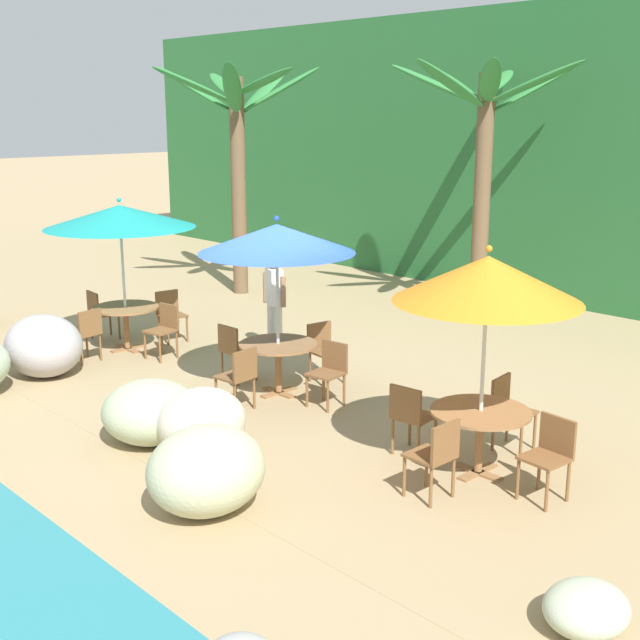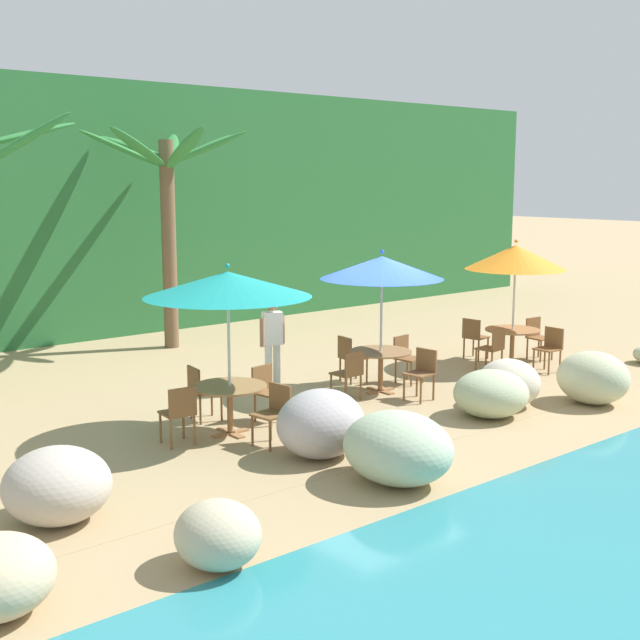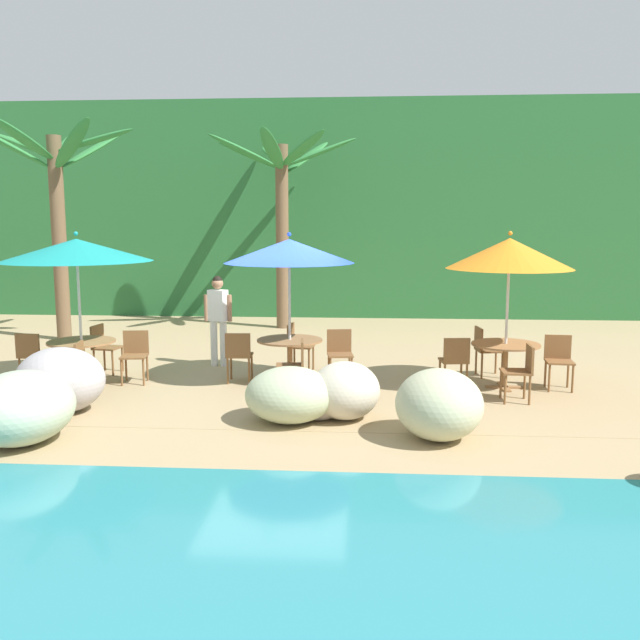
# 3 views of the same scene
# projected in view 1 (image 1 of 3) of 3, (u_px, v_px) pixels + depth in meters

# --- Properties ---
(ground_plane) EXTENTS (120.00, 120.00, 0.00)m
(ground_plane) POSITION_uv_depth(u_px,v_px,m) (263.00, 390.00, 11.89)
(ground_plane) COLOR tan
(terrace_deck) EXTENTS (18.00, 5.20, 0.01)m
(terrace_deck) POSITION_uv_depth(u_px,v_px,m) (263.00, 390.00, 11.89)
(terrace_deck) COLOR tan
(terrace_deck) RESTS_ON ground
(foliage_backdrop) EXTENTS (28.00, 2.40, 6.00)m
(foliage_backdrop) POSITION_uv_depth(u_px,v_px,m) (594.00, 155.00, 17.18)
(foliage_backdrop) COLOR #286633
(foliage_backdrop) RESTS_ON ground
(rock_seawall) EXTENTS (17.12, 3.23, 0.94)m
(rock_seawall) POSITION_uv_depth(u_px,v_px,m) (86.00, 406.00, 10.09)
(rock_seawall) COLOR #B2BAA9
(rock_seawall) RESTS_ON ground
(umbrella_teal) EXTENTS (2.44, 2.44, 2.54)m
(umbrella_teal) POSITION_uv_depth(u_px,v_px,m) (120.00, 216.00, 13.37)
(umbrella_teal) COLOR silver
(umbrella_teal) RESTS_ON ground
(dining_table_teal) EXTENTS (1.10, 1.10, 0.74)m
(dining_table_teal) POSITION_uv_depth(u_px,v_px,m) (126.00, 314.00, 13.77)
(dining_table_teal) COLOR olive
(dining_table_teal) RESTS_ON ground
(chair_teal_seaward) EXTENTS (0.48, 0.48, 0.87)m
(chair_teal_seaward) POSITION_uv_depth(u_px,v_px,m) (165.00, 327.00, 13.35)
(chair_teal_seaward) COLOR brown
(chair_teal_seaward) RESTS_ON ground
(chair_teal_inland) EXTENTS (0.48, 0.47, 0.87)m
(chair_teal_inland) POSITION_uv_depth(u_px,v_px,m) (170.00, 312.00, 14.35)
(chair_teal_inland) COLOR brown
(chair_teal_inland) RESTS_ON ground
(chair_teal_left) EXTENTS (0.46, 0.46, 0.87)m
(chair_teal_left) POSITION_uv_depth(u_px,v_px,m) (99.00, 311.00, 14.38)
(chair_teal_left) COLOR brown
(chair_teal_left) RESTS_ON ground
(chair_teal_right) EXTENTS (0.48, 0.47, 0.87)m
(chair_teal_right) POSITION_uv_depth(u_px,v_px,m) (87.00, 331.00, 13.09)
(chair_teal_right) COLOR brown
(chair_teal_right) RESTS_ON ground
(umbrella_blue) EXTENTS (2.16, 2.16, 2.53)m
(umbrella_blue) POSITION_uv_depth(u_px,v_px,m) (277.00, 239.00, 11.22)
(umbrella_blue) COLOR silver
(umbrella_blue) RESTS_ON ground
(dining_table_blue) EXTENTS (1.10, 1.10, 0.74)m
(dining_table_blue) POSITION_uv_depth(u_px,v_px,m) (278.00, 352.00, 11.61)
(dining_table_blue) COLOR olive
(dining_table_blue) RESTS_ON ground
(chair_blue_seaward) EXTENTS (0.47, 0.48, 0.87)m
(chair_blue_seaward) POSITION_uv_depth(u_px,v_px,m) (330.00, 369.00, 11.19)
(chair_blue_seaward) COLOR brown
(chair_blue_seaward) RESTS_ON ground
(chair_blue_inland) EXTENTS (0.48, 0.47, 0.87)m
(chair_blue_inland) POSITION_uv_depth(u_px,v_px,m) (323.00, 348.00, 12.19)
(chair_blue_inland) COLOR brown
(chair_blue_inland) RESTS_ON ground
(chair_blue_left) EXTENTS (0.44, 0.44, 0.87)m
(chair_blue_left) POSITION_uv_depth(u_px,v_px,m) (234.00, 348.00, 12.14)
(chair_blue_left) COLOR brown
(chair_blue_left) RESTS_ON ground
(chair_blue_right) EXTENTS (0.47, 0.46, 0.87)m
(chair_blue_right) POSITION_uv_depth(u_px,v_px,m) (239.00, 374.00, 10.95)
(chair_blue_right) COLOR brown
(chair_blue_right) RESTS_ON ground
(umbrella_orange) EXTENTS (2.00, 2.00, 2.55)m
(umbrella_orange) POSITION_uv_depth(u_px,v_px,m) (488.00, 279.00, 8.64)
(umbrella_orange) COLOR silver
(umbrella_orange) RESTS_ON ground
(dining_table_orange) EXTENTS (1.10, 1.10, 0.74)m
(dining_table_orange) POSITION_uv_depth(u_px,v_px,m) (480.00, 421.00, 9.03)
(dining_table_orange) COLOR olive
(dining_table_orange) RESTS_ON ground
(chair_orange_seaward) EXTENTS (0.45, 0.46, 0.87)m
(chair_orange_seaward) POSITION_uv_depth(u_px,v_px,m) (550.00, 452.00, 8.47)
(chair_orange_seaward) COLOR brown
(chair_orange_seaward) RESTS_ON ground
(chair_orange_inland) EXTENTS (0.48, 0.47, 0.87)m
(chair_orange_inland) POSITION_uv_depth(u_px,v_px,m) (508.00, 407.00, 9.75)
(chair_orange_inland) COLOR brown
(chair_orange_inland) RESTS_ON ground
(chair_orange_left) EXTENTS (0.47, 0.47, 0.87)m
(chair_orange_left) POSITION_uv_depth(u_px,v_px,m) (410.00, 414.00, 9.51)
(chair_orange_left) COLOR brown
(chair_orange_left) RESTS_ON ground
(chair_orange_right) EXTENTS (0.43, 0.43, 0.87)m
(chair_orange_right) POSITION_uv_depth(u_px,v_px,m) (436.00, 454.00, 8.43)
(chair_orange_right) COLOR brown
(chair_orange_right) RESTS_ON ground
(palm_tree_nearest) EXTENTS (3.65, 3.59, 4.84)m
(palm_tree_nearest) POSITION_uv_depth(u_px,v_px,m) (237.00, 134.00, 17.43)
(palm_tree_nearest) COLOR brown
(palm_tree_nearest) RESTS_ON ground
(palm_tree_second) EXTENTS (3.70, 3.68, 4.82)m
(palm_tree_second) POSITION_uv_depth(u_px,v_px,m) (484.00, 136.00, 15.44)
(palm_tree_second) COLOR brown
(palm_tree_second) RESTS_ON ground
(waiter_in_white) EXTENTS (0.52, 0.31, 1.70)m
(waiter_in_white) POSITION_uv_depth(u_px,v_px,m) (274.00, 296.00, 13.36)
(waiter_in_white) COLOR white
(waiter_in_white) RESTS_ON ground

